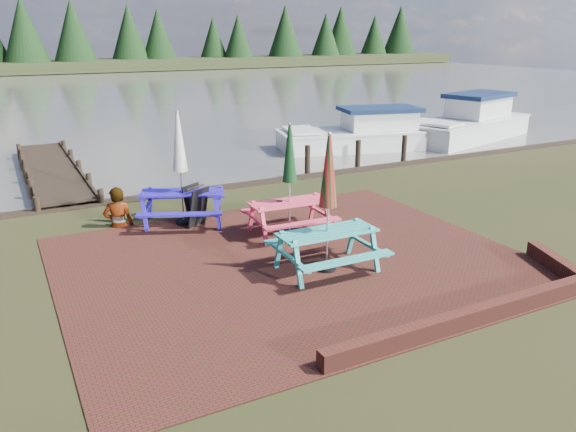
% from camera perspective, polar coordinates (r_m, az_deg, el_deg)
% --- Properties ---
extents(ground, '(120.00, 120.00, 0.00)m').
position_cam_1_polar(ground, '(10.60, 3.07, -6.53)').
color(ground, black).
rests_on(ground, ground).
extents(paving, '(9.00, 7.50, 0.02)m').
position_cam_1_polar(paving, '(11.40, 0.51, -4.63)').
color(paving, '#3B1D13').
rests_on(paving, ground).
extents(brick_wall, '(6.21, 1.79, 0.30)m').
position_cam_1_polar(brick_wall, '(10.14, 20.91, -8.07)').
color(brick_wall, '#4C1E16').
rests_on(brick_wall, ground).
extents(water, '(120.00, 60.00, 0.02)m').
position_cam_1_polar(water, '(45.75, -21.65, 11.42)').
color(water, '#49463F').
rests_on(water, ground).
extents(far_treeline, '(120.00, 10.00, 8.10)m').
position_cam_1_polar(far_treeline, '(74.44, -24.72, 15.76)').
color(far_treeline, black).
rests_on(far_treeline, ground).
extents(picnic_table_teal, '(1.96, 1.75, 2.68)m').
position_cam_1_polar(picnic_table_teal, '(10.69, 4.03, -0.91)').
color(picnic_table_teal, teal).
rests_on(picnic_table_teal, ground).
extents(picnic_table_red, '(1.90, 1.70, 2.54)m').
position_cam_1_polar(picnic_table_red, '(12.69, 0.17, 2.00)').
color(picnic_table_red, '#E23A55').
rests_on(picnic_table_red, ground).
extents(picnic_table_blue, '(2.47, 2.36, 2.70)m').
position_cam_1_polar(picnic_table_blue, '(13.56, -10.77, 2.98)').
color(picnic_table_blue, '#2516A6').
rests_on(picnic_table_blue, ground).
extents(chalkboard, '(0.63, 0.83, 0.95)m').
position_cam_1_polar(chalkboard, '(13.55, -9.30, 1.07)').
color(chalkboard, black).
rests_on(chalkboard, ground).
extents(jetty, '(1.76, 9.08, 1.00)m').
position_cam_1_polar(jetty, '(20.07, -22.80, 4.36)').
color(jetty, black).
rests_on(jetty, ground).
extents(boat_near, '(7.17, 3.92, 1.84)m').
position_cam_1_polar(boat_near, '(23.65, 7.73, 8.13)').
color(boat_near, silver).
rests_on(boat_near, ground).
extents(boat_far, '(7.46, 4.31, 2.20)m').
position_cam_1_polar(boat_far, '(26.79, 17.92, 8.82)').
color(boat_far, silver).
rests_on(boat_far, ground).
extents(person, '(0.82, 0.67, 1.93)m').
position_cam_1_polar(person, '(13.74, -17.13, 2.77)').
color(person, gray).
rests_on(person, ground).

